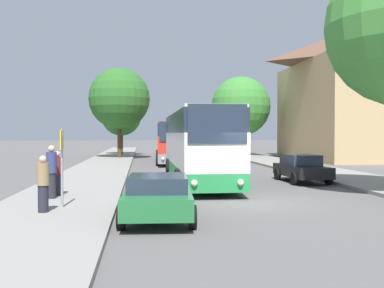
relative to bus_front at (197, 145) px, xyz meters
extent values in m
plane|color=#565454|center=(1.43, -6.34, -1.90)|extent=(300.00, 300.00, 0.00)
cube|color=gray|center=(-5.57, -6.34, -1.82)|extent=(4.00, 120.00, 0.15)
cube|color=#238942|center=(0.00, 0.01, -1.27)|extent=(2.47, 11.98, 0.70)
cube|color=silver|center=(0.00, 0.01, -0.16)|extent=(2.47, 11.98, 1.52)
cube|color=#232D3D|center=(0.00, 0.01, 1.07)|extent=(2.50, 11.74, 0.95)
cube|color=silver|center=(0.00, 0.01, 1.61)|extent=(2.42, 11.74, 0.12)
cube|color=#232D3D|center=(-0.01, -6.00, 0.92)|extent=(2.21, 0.06, 1.45)
sphere|color=#F4EAC1|center=(-0.87, -6.02, -1.24)|extent=(0.24, 0.24, 0.24)
sphere|color=#F4EAC1|center=(0.85, -6.03, -1.24)|extent=(0.24, 0.24, 0.24)
cylinder|color=black|center=(-1.23, -3.58, -1.40)|extent=(0.30, 1.00, 1.00)
cylinder|color=black|center=(1.22, -3.58, -1.40)|extent=(0.30, 1.00, 1.00)
cylinder|color=black|center=(-1.22, 3.61, -1.40)|extent=(0.30, 1.00, 1.00)
cylinder|color=black|center=(1.23, 3.60, -1.40)|extent=(0.30, 1.00, 1.00)
cube|color=gray|center=(-0.20, 15.21, -1.27)|extent=(2.83, 10.72, 0.70)
cube|color=red|center=(-0.20, 15.21, -0.27)|extent=(2.83, 10.72, 1.30)
cube|color=#232D3D|center=(-0.20, 15.21, 0.85)|extent=(2.84, 10.51, 0.95)
cube|color=red|center=(-0.20, 15.21, 1.39)|extent=(2.77, 10.51, 0.12)
cube|color=#232D3D|center=(-0.39, 9.86, 0.70)|extent=(2.21, 0.14, 1.45)
sphere|color=#F4EAC1|center=(-1.25, 9.87, -1.24)|extent=(0.24, 0.24, 0.24)
sphere|color=#F4EAC1|center=(0.47, 9.81, -1.24)|extent=(0.24, 0.24, 0.24)
cylinder|color=black|center=(-1.54, 12.07, -1.40)|extent=(0.34, 1.01, 1.00)
cylinder|color=black|center=(0.91, 11.98, -1.40)|extent=(0.34, 1.01, 1.00)
cylinder|color=black|center=(-1.31, 18.45, -1.40)|extent=(0.34, 1.01, 1.00)
cylinder|color=black|center=(1.14, 18.36, -1.40)|extent=(0.34, 1.01, 1.00)
cube|color=#236B38|center=(-2.31, -9.44, -1.31)|extent=(2.06, 4.15, 0.55)
cube|color=#232D3D|center=(-2.32, -9.61, -0.82)|extent=(1.73, 2.20, 0.42)
cylinder|color=black|center=(-3.16, -8.14, -1.59)|extent=(0.23, 0.63, 0.62)
cylinder|color=black|center=(-1.33, -8.24, -1.59)|extent=(0.23, 0.63, 0.62)
cylinder|color=black|center=(-3.30, -10.65, -1.59)|extent=(0.23, 0.63, 0.62)
cylinder|color=black|center=(-1.47, -10.75, -1.59)|extent=(0.23, 0.63, 0.62)
cube|color=black|center=(5.29, -0.28, -1.31)|extent=(1.78, 4.12, 0.55)
cube|color=#232D3D|center=(5.29, -0.12, -0.77)|extent=(1.54, 2.15, 0.54)
cylinder|color=black|center=(6.17, -1.53, -1.59)|extent=(0.21, 0.62, 0.62)
cylinder|color=black|center=(4.46, -1.57, -1.59)|extent=(0.21, 0.62, 0.62)
cylinder|color=black|center=(6.12, 1.00, -1.59)|extent=(0.21, 0.62, 0.62)
cylinder|color=black|center=(4.41, 0.97, -1.59)|extent=(0.21, 0.62, 0.62)
cylinder|color=gray|center=(-5.26, -7.76, -0.52)|extent=(0.08, 0.08, 2.46)
cube|color=yellow|center=(-5.26, -7.76, 0.37)|extent=(0.03, 0.45, 0.60)
cylinder|color=#23232D|center=(-5.96, -5.77, -1.30)|extent=(0.30, 0.30, 0.90)
cylinder|color=navy|center=(-5.96, -5.77, -0.47)|extent=(0.36, 0.36, 0.75)
sphere|color=tan|center=(-5.96, -5.77, 0.03)|extent=(0.24, 0.24, 0.24)
cylinder|color=#23232D|center=(-5.90, -4.98, -1.36)|extent=(0.30, 0.30, 0.79)
cylinder|color=maroon|center=(-5.90, -4.98, -0.64)|extent=(0.36, 0.36, 0.65)
sphere|color=tan|center=(-5.90, -4.98, -0.20)|extent=(0.21, 0.21, 0.21)
cylinder|color=#23232D|center=(-5.65, -8.65, -1.35)|extent=(0.30, 0.30, 0.79)
cylinder|color=olive|center=(-5.65, -8.65, -0.63)|extent=(0.36, 0.36, 0.66)
sphere|color=tan|center=(-5.65, -8.65, -0.19)|extent=(0.21, 0.21, 0.21)
cylinder|color=#47331E|center=(-4.89, 21.82, 0.00)|extent=(0.40, 0.40, 3.50)
sphere|color=#286023|center=(-4.89, 21.82, 3.96)|extent=(5.90, 5.90, 5.90)
cylinder|color=brown|center=(-5.04, 29.33, -0.43)|extent=(0.40, 0.40, 2.64)
sphere|color=#387F33|center=(-5.04, 29.33, 2.59)|extent=(4.54, 4.54, 4.54)
cylinder|color=#513D23|center=(7.82, 25.07, -0.31)|extent=(0.40, 0.40, 2.87)
sphere|color=#387F33|center=(7.82, 25.07, 3.50)|extent=(6.34, 6.34, 6.34)
camera|label=1|loc=(-2.78, -22.17, 0.56)|focal=42.00mm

